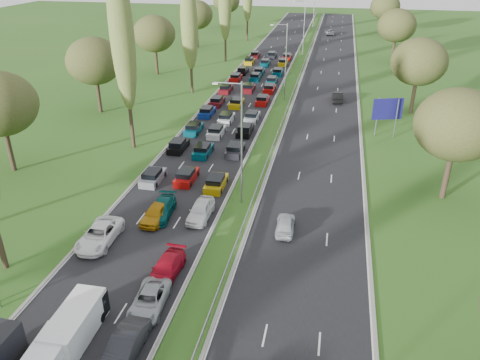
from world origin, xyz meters
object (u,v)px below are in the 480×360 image
Objects in this scene: near_car_2 at (99,235)px; white_van_rear at (77,322)px; white_van_front at (48,360)px; direction_sign at (388,111)px.

white_van_rear is at bearing -71.94° from near_car_2.
white_van_front is 3.09m from white_van_rear.
white_van_rear is (0.17, 3.08, 0.10)m from white_van_front.
white_van_front is 0.91× the size of direction_sign.
white_van_rear is at bearing 83.19° from white_van_front.
white_van_rear reaches higher than near_car_2.
white_van_rear is 45.97m from direction_sign.
direction_sign is (25.24, 30.45, 2.78)m from near_car_2.
direction_sign reaches higher than white_van_rear.
near_car_2 is at bearing -129.65° from direction_sign.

